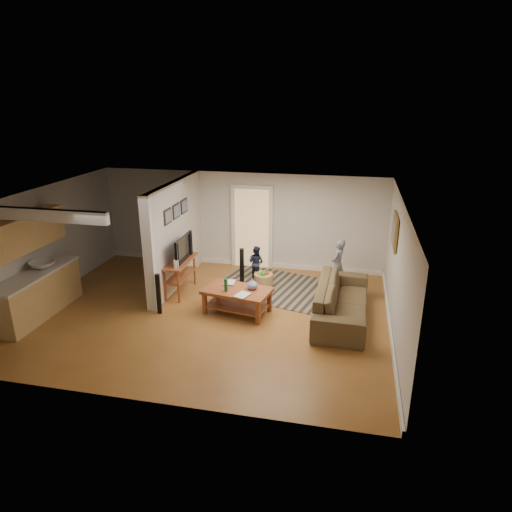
{
  "coord_description": "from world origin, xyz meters",
  "views": [
    {
      "loc": [
        2.83,
        -8.27,
        4.39
      ],
      "look_at": [
        0.88,
        0.74,
        1.1
      ],
      "focal_mm": 32.0,
      "sensor_mm": 36.0,
      "label": 1
    }
  ],
  "objects_px": {
    "sofa": "(341,317)",
    "tv_console": "(180,263)",
    "child": "(336,289)",
    "toddler": "(256,278)",
    "speaker_left": "(159,294)",
    "toy_basket": "(264,279)",
    "coffee_table": "(238,294)",
    "speaker_right": "(242,269)"
  },
  "relations": [
    {
      "from": "sofa",
      "to": "tv_console",
      "type": "bearing_deg",
      "value": 83.88
    },
    {
      "from": "child",
      "to": "toddler",
      "type": "bearing_deg",
      "value": -76.33
    },
    {
      "from": "sofa",
      "to": "speaker_left",
      "type": "relative_size",
      "value": 2.91
    },
    {
      "from": "tv_console",
      "to": "sofa",
      "type": "bearing_deg",
      "value": -8.38
    },
    {
      "from": "tv_console",
      "to": "toy_basket",
      "type": "bearing_deg",
      "value": 23.06
    },
    {
      "from": "coffee_table",
      "to": "toddler",
      "type": "bearing_deg",
      "value": 90.96
    },
    {
      "from": "speaker_right",
      "to": "toddler",
      "type": "bearing_deg",
      "value": 62.04
    },
    {
      "from": "speaker_left",
      "to": "sofa",
      "type": "bearing_deg",
      "value": -3.56
    },
    {
      "from": "sofa",
      "to": "coffee_table",
      "type": "bearing_deg",
      "value": 97.86
    },
    {
      "from": "coffee_table",
      "to": "speaker_right",
      "type": "distance_m",
      "value": 1.24
    },
    {
      "from": "toddler",
      "to": "speaker_left",
      "type": "bearing_deg",
      "value": 76.66
    },
    {
      "from": "speaker_right",
      "to": "toddler",
      "type": "height_order",
      "value": "speaker_right"
    },
    {
      "from": "sofa",
      "to": "toddler",
      "type": "distance_m",
      "value": 2.75
    },
    {
      "from": "sofa",
      "to": "speaker_right",
      "type": "xyz_separation_m",
      "value": [
        -2.36,
        0.98,
        0.51
      ]
    },
    {
      "from": "coffee_table",
      "to": "child",
      "type": "relative_size",
      "value": 1.21
    },
    {
      "from": "coffee_table",
      "to": "toy_basket",
      "type": "bearing_deg",
      "value": 81.15
    },
    {
      "from": "sofa",
      "to": "speaker_right",
      "type": "height_order",
      "value": "speaker_right"
    },
    {
      "from": "speaker_right",
      "to": "child",
      "type": "distance_m",
      "value": 2.3
    },
    {
      "from": "toy_basket",
      "to": "child",
      "type": "distance_m",
      "value": 1.75
    },
    {
      "from": "coffee_table",
      "to": "tv_console",
      "type": "bearing_deg",
      "value": 154.84
    },
    {
      "from": "coffee_table",
      "to": "tv_console",
      "type": "xyz_separation_m",
      "value": [
        -1.56,
        0.73,
        0.3
      ]
    },
    {
      "from": "sofa",
      "to": "child",
      "type": "height_order",
      "value": "child"
    },
    {
      "from": "sofa",
      "to": "speaker_left",
      "type": "xyz_separation_m",
      "value": [
        -3.76,
        -0.62,
        0.44
      ]
    },
    {
      "from": "tv_console",
      "to": "toddler",
      "type": "bearing_deg",
      "value": 37.16
    },
    {
      "from": "sofa",
      "to": "tv_console",
      "type": "relative_size",
      "value": 2.04
    },
    {
      "from": "speaker_right",
      "to": "toddler",
      "type": "xyz_separation_m",
      "value": [
        0.19,
        0.7,
        -0.51
      ]
    },
    {
      "from": "toy_basket",
      "to": "toddler",
      "type": "relative_size",
      "value": 0.53
    },
    {
      "from": "speaker_right",
      "to": "toy_basket",
      "type": "bearing_deg",
      "value": 20.71
    },
    {
      "from": "toy_basket",
      "to": "toddler",
      "type": "distance_m",
      "value": 0.51
    },
    {
      "from": "coffee_table",
      "to": "toy_basket",
      "type": "relative_size",
      "value": 3.29
    },
    {
      "from": "speaker_left",
      "to": "speaker_right",
      "type": "bearing_deg",
      "value": 35.9
    },
    {
      "from": "toddler",
      "to": "tv_console",
      "type": "bearing_deg",
      "value": 59.26
    },
    {
      "from": "sofa",
      "to": "child",
      "type": "relative_size",
      "value": 2.09
    },
    {
      "from": "sofa",
      "to": "speaker_right",
      "type": "relative_size",
      "value": 2.55
    },
    {
      "from": "speaker_right",
      "to": "coffee_table",
      "type": "bearing_deg",
      "value": -92.64
    },
    {
      "from": "coffee_table",
      "to": "speaker_left",
      "type": "bearing_deg",
      "value": -166.84
    },
    {
      "from": "sofa",
      "to": "toddler",
      "type": "relative_size",
      "value": 3.01
    },
    {
      "from": "child",
      "to": "toddler",
      "type": "height_order",
      "value": "child"
    },
    {
      "from": "toddler",
      "to": "speaker_right",
      "type": "bearing_deg",
      "value": 96.21
    },
    {
      "from": "sofa",
      "to": "speaker_left",
      "type": "bearing_deg",
      "value": 100.8
    },
    {
      "from": "coffee_table",
      "to": "sofa",
      "type": "bearing_deg",
      "value": 6.42
    },
    {
      "from": "sofa",
      "to": "speaker_left",
      "type": "height_order",
      "value": "speaker_left"
    }
  ]
}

